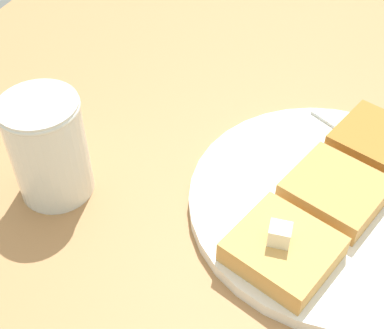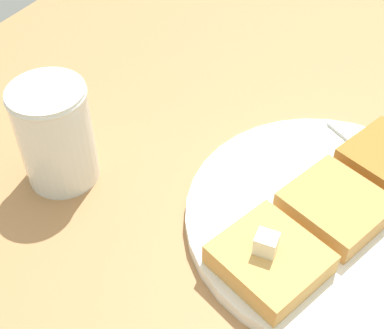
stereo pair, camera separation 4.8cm
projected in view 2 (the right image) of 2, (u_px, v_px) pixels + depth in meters
plate at (332, 218)px, 48.83cm from camera, size 26.91×26.91×1.33cm
toast_slice_left at (270, 259)px, 43.59cm from camera, size 9.75×10.05×2.22cm
toast_slice_middle at (336, 206)px, 47.65cm from camera, size 9.75×10.05×2.22cm
butter_pat_primary at (266, 243)px, 42.26cm from camera, size 1.83×1.98×1.78cm
syrup_jar at (57, 139)px, 50.56cm from camera, size 7.28×7.28×10.49cm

